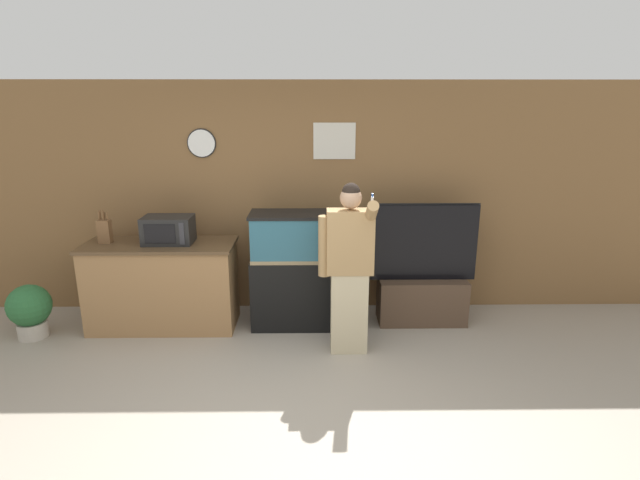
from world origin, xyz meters
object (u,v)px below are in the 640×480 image
at_px(microwave, 168,230).
at_px(aquarium_on_stand, 301,270).
at_px(potted_plant, 30,309).
at_px(counter_island, 163,285).
at_px(knife_block, 105,231).
at_px(tv_on_stand, 422,288).
at_px(person_standing, 349,267).

distance_m(microwave, aquarium_on_stand, 1.46).
bearing_deg(potted_plant, aquarium_on_stand, 5.77).
relative_size(counter_island, aquarium_on_stand, 1.25).
xyz_separation_m(microwave, potted_plant, (-1.41, -0.27, -0.77)).
height_order(knife_block, tv_on_stand, tv_on_stand).
relative_size(tv_on_stand, person_standing, 0.80).
xyz_separation_m(counter_island, potted_plant, (-1.30, -0.26, -0.16)).
relative_size(microwave, person_standing, 0.30).
relative_size(knife_block, person_standing, 0.21).
bearing_deg(knife_block, potted_plant, -158.43).
xyz_separation_m(knife_block, tv_on_stand, (3.38, 0.05, -0.67)).
xyz_separation_m(counter_island, tv_on_stand, (2.82, 0.09, -0.08)).
height_order(microwave, potted_plant, microwave).
distance_m(counter_island, tv_on_stand, 2.82).
xyz_separation_m(microwave, tv_on_stand, (2.71, 0.07, -0.69)).
relative_size(tv_on_stand, potted_plant, 2.35).
bearing_deg(person_standing, potted_plant, 174.32).
height_order(tv_on_stand, person_standing, person_standing).
bearing_deg(microwave, knife_block, 178.26).
bearing_deg(microwave, potted_plant, -169.10).
relative_size(counter_island, potted_plant, 2.76).
relative_size(counter_island, person_standing, 0.94).
xyz_separation_m(knife_block, aquarium_on_stand, (2.06, -0.01, -0.44)).
bearing_deg(knife_block, microwave, -1.74).
distance_m(aquarium_on_stand, tv_on_stand, 1.35).
relative_size(microwave, knife_block, 1.45).
bearing_deg(potted_plant, person_standing, -5.68).
bearing_deg(potted_plant, tv_on_stand, 4.77).
height_order(microwave, person_standing, person_standing).
xyz_separation_m(microwave, person_standing, (1.85, -0.60, -0.21)).
distance_m(tv_on_stand, person_standing, 1.19).
relative_size(microwave, aquarium_on_stand, 0.40).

